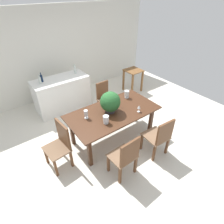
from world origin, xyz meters
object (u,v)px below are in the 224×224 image
(chair_far_right, at_px, (105,97))
(crystal_vase_right, at_px, (86,114))
(wine_bottle_amber, at_px, (75,69))
(flower_centerpiece, at_px, (110,102))
(chair_near_left, at_px, (126,156))
(wine_bottle_tall, at_px, (42,78))
(dining_table, at_px, (113,115))
(crystal_vase_left, at_px, (127,94))
(chair_near_right, at_px, (160,136))
(kitchen_counter, at_px, (62,94))
(crystal_vase_center_near, at_px, (106,119))
(side_table, at_px, (133,76))
(chair_head_end, at_px, (60,143))
(wine_bottle_green, at_px, (40,80))
(wine_glass, at_px, (139,107))

(chair_far_right, relative_size, crystal_vase_right, 4.78)
(wine_bottle_amber, bearing_deg, flower_centerpiece, -95.40)
(chair_near_left, height_order, crystal_vase_right, crystal_vase_right)
(chair_near_left, relative_size, wine_bottle_tall, 3.72)
(dining_table, relative_size, crystal_vase_left, 10.68)
(chair_near_right, xyz_separation_m, crystal_vase_right, (-1.02, 1.11, 0.35))
(crystal_vase_right, bearing_deg, kitchen_counter, 83.49)
(chair_far_right, distance_m, flower_centerpiece, 1.16)
(chair_near_right, relative_size, crystal_vase_center_near, 5.39)
(side_table, bearing_deg, dining_table, -142.58)
(crystal_vase_center_near, bearing_deg, dining_table, 33.97)
(crystal_vase_left, bearing_deg, chair_head_end, -172.00)
(crystal_vase_center_near, xyz_separation_m, kitchen_counter, (-0.03, 2.12, -0.39))
(kitchen_counter, xyz_separation_m, wine_bottle_tall, (-0.43, 0.09, 0.56))
(crystal_vase_center_near, xyz_separation_m, wine_bottle_green, (-0.53, 2.12, 0.16))
(chair_near_left, xyz_separation_m, wine_glass, (0.88, 0.63, 0.34))
(flower_centerpiece, distance_m, wine_bottle_green, 2.03)
(wine_bottle_tall, bearing_deg, crystal_vase_center_near, -78.21)
(chair_head_end, xyz_separation_m, wine_bottle_amber, (1.37, 1.94, 0.50))
(chair_near_left, bearing_deg, chair_near_right, 177.68)
(dining_table, relative_size, chair_near_right, 2.12)
(dining_table, height_order, wine_glass, wine_glass)
(chair_head_end, xyz_separation_m, wine_bottle_tall, (0.43, 1.96, 0.49))
(side_table, bearing_deg, wine_bottle_amber, 165.72)
(chair_head_end, distance_m, flower_centerpiece, 1.28)
(chair_far_right, bearing_deg, wine_bottle_amber, 106.80)
(chair_far_right, relative_size, wine_glass, 5.73)
(wine_bottle_amber, bearing_deg, crystal_vase_right, -111.46)
(crystal_vase_left, height_order, wine_bottle_green, wine_bottle_green)
(crystal_vase_right, height_order, kitchen_counter, crystal_vase_right)
(chair_far_right, height_order, wine_bottle_green, wine_bottle_green)
(chair_far_right, xyz_separation_m, crystal_vase_left, (0.17, -0.69, 0.36))
(wine_glass, relative_size, wine_bottle_green, 0.65)
(kitchen_counter, bearing_deg, crystal_vase_center_near, -89.23)
(side_table, bearing_deg, wine_bottle_green, 172.01)
(chair_near_right, bearing_deg, chair_near_left, 3.43)
(chair_head_end, height_order, wine_glass, chair_head_end)
(dining_table, relative_size, chair_near_left, 2.11)
(crystal_vase_right, relative_size, wine_glass, 1.20)
(crystal_vase_left, xyz_separation_m, crystal_vase_right, (-1.19, -0.13, 0.00))
(chair_head_end, relative_size, crystal_vase_left, 5.24)
(crystal_vase_center_near, bearing_deg, chair_far_right, 56.44)
(chair_near_left, bearing_deg, wine_bottle_amber, -102.99)
(flower_centerpiece, xyz_separation_m, crystal_vase_center_near, (-0.30, -0.27, -0.14))
(crystal_vase_right, bearing_deg, side_table, 28.15)
(crystal_vase_left, bearing_deg, crystal_vase_right, -173.67)
(crystal_vase_center_near, height_order, side_table, crystal_vase_center_near)
(chair_head_end, xyz_separation_m, flower_centerpiece, (1.19, 0.02, 0.46))
(flower_centerpiece, height_order, crystal_vase_left, flower_centerpiece)
(chair_near_right, relative_size, side_table, 1.27)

